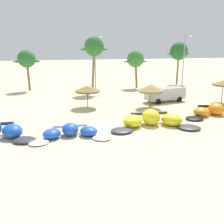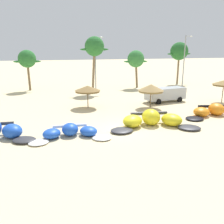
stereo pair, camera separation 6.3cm
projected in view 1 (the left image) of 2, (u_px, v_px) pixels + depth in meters
ground_plane at (123, 128)px, 21.15m from camera, size 260.00×260.00×0.00m
kite_left at (70, 132)px, 18.98m from camera, size 6.60×3.27×1.02m
kite_left_of_center at (152, 120)px, 21.59m from camera, size 8.29×4.49×1.46m
kite_center at (218, 111)px, 24.87m from camera, size 7.87×4.71×1.26m
beach_umbrella_near_van at (87, 89)px, 27.96m from camera, size 3.00×3.00×2.63m
beach_umbrella_middle at (151, 88)px, 27.82m from camera, size 3.00×3.00×2.81m
beach_umbrella_near_palms at (224, 83)px, 30.61m from camera, size 2.82×2.82×2.91m
parked_van at (164, 94)px, 31.35m from camera, size 5.49×2.58×1.84m
palm_left at (27, 59)px, 38.80m from camera, size 4.30×2.87×6.63m
palm_left_of_gap at (94, 47)px, 36.51m from camera, size 4.48×2.99×8.64m
palm_center_left at (135, 59)px, 41.72m from camera, size 4.43×2.95×6.55m
palm_center_right at (179, 52)px, 46.16m from camera, size 5.13×3.42×8.03m
lamppost_west_center at (96, 61)px, 38.47m from camera, size 1.41×0.24×8.71m
lamppost_east_center at (184, 59)px, 43.00m from camera, size 1.45×0.24×9.10m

